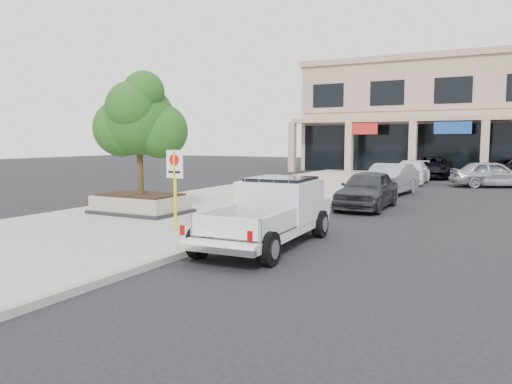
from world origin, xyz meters
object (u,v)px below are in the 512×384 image
planter_tree (145,120)px  pickup_truck (266,213)px  curb_car_a (367,189)px  planter (141,204)px  curb_car_d (432,167)px  no_parking_sign (175,179)px  curb_car_c (410,172)px  lot_car_a (492,174)px  curb_car_b (389,179)px

planter_tree → pickup_truck: 6.96m
curb_car_a → planter: bearing=-138.9°
curb_car_d → pickup_truck: bearing=-94.6°
planter_tree → no_parking_sign: bearing=-38.2°
planter → curb_car_d: bearing=75.2°
no_parking_sign → curb_car_c: (2.49, 20.61, -0.92)m
planter_tree → curb_car_a: planter_tree is taller
planter → curb_car_c: curb_car_c is taller
pickup_truck → curb_car_c: (-0.36, 20.59, -0.15)m
curb_car_c → lot_car_a: (4.60, -0.18, 0.06)m
planter_tree → curb_car_d: (6.12, 23.54, -2.65)m
curb_car_c → lot_car_a: bearing=-4.7°
pickup_truck → curb_car_b: size_ratio=1.17×
curb_car_b → curb_car_d: curb_car_b is taller
pickup_truck → curb_car_a: bearing=84.9°
planter → planter_tree: size_ratio=0.80×
planter → planter_tree: planter_tree is taller
planter_tree → no_parking_sign: (3.14, -2.48, -1.78)m
no_parking_sign → curb_car_d: (2.97, 26.01, -0.87)m
curb_car_a → lot_car_a: (3.90, 12.20, 0.00)m
planter_tree → curb_car_a: 8.96m
planter_tree → curb_car_b: size_ratio=0.85×
planter_tree → curb_car_d: size_ratio=0.73×
planter_tree → curb_car_d: planter_tree is taller
planter → lot_car_a: lot_car_a is taller
curb_car_d → lot_car_a: 6.93m
curb_car_a → curb_car_c: 12.40m
curb_car_a → curb_car_d: size_ratio=0.82×
no_parking_sign → lot_car_a: no_parking_sign is taller
planter_tree → curb_car_b: 12.85m
lot_car_a → curb_car_c: bearing=64.8°
curb_car_a → lot_car_a: lot_car_a is taller
no_parking_sign → curb_car_b: bearing=78.2°
curb_car_a → curb_car_b: curb_car_b is taller
curb_car_c → curb_car_a: bearing=-89.2°
planter → pickup_truck: 6.56m
planter → curb_car_c: size_ratio=0.66×
planter → curb_car_d: 24.51m
planter → curb_car_b: 12.78m
curb_car_d → planter: bearing=-109.1°
curb_car_b → curb_car_d: 12.47m
pickup_truck → lot_car_a: pickup_truck is taller
planter_tree → curb_car_a: (6.33, 5.75, -2.65)m
planter_tree → curb_car_c: bearing=72.8°
planter → planter_tree: (0.13, 0.15, 2.94)m
no_parking_sign → curb_car_d: 26.20m
curb_car_b → curb_car_c: size_ratio=0.96×
pickup_truck → curb_car_a: pickup_truck is taller
planter_tree → curb_car_b: (5.97, 11.07, -2.64)m
planter_tree → curb_car_a: bearing=42.3°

